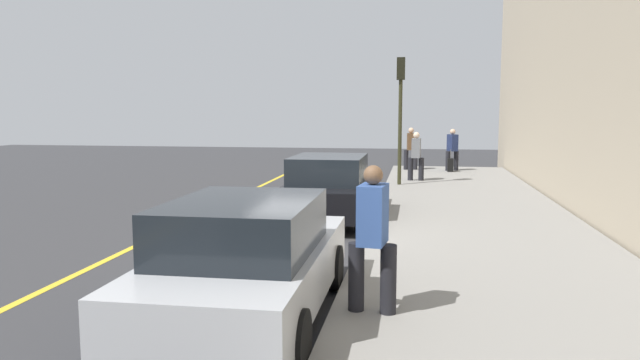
{
  "coord_description": "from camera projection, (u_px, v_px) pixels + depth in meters",
  "views": [
    {
      "loc": [
        -11.75,
        -2.0,
        2.53
      ],
      "look_at": [
        -0.8,
        -0.19,
        1.23
      ],
      "focal_mm": 33.03,
      "sensor_mm": 36.0,
      "label": 1
    }
  ],
  "objects": [
    {
      "name": "sidewalk",
      "position": [
        482.0,
        236.0,
        11.59
      ],
      "size": [
        28.0,
        4.6,
        0.15
      ],
      "primitive_type": "cube",
      "color": "gray",
      "rests_on": "ground"
    },
    {
      "name": "parked_car_black",
      "position": [
        330.0,
        188.0,
        13.63
      ],
      "size": [
        4.23,
        1.91,
        1.51
      ],
      "color": "black",
      "rests_on": "ground"
    },
    {
      "name": "rolling_suitcase",
      "position": [
        450.0,
        165.0,
        23.15
      ],
      "size": [
        0.34,
        0.22,
        0.88
      ],
      "color": "black",
      "rests_on": "sidewalk"
    },
    {
      "name": "traffic_light_pole",
      "position": [
        400.0,
        99.0,
        18.84
      ],
      "size": [
        0.35,
        0.26,
        4.07
      ],
      "color": "#2D2D19",
      "rests_on": "sidewalk"
    },
    {
      "name": "pedestrian_brown_coat",
      "position": [
        411.0,
        147.0,
        23.89
      ],
      "size": [
        0.49,
        0.56,
        1.7
      ],
      "color": "black",
      "rests_on": "sidewalk"
    },
    {
      "name": "pedestrian_blue_coat",
      "position": [
        373.0,
        235.0,
        6.91
      ],
      "size": [
        0.51,
        0.58,
        1.76
      ],
      "color": "black",
      "rests_on": "sidewalk"
    },
    {
      "name": "ground_plane",
      "position": [
        317.0,
        234.0,
        12.13
      ],
      "size": [
        56.0,
        56.0,
        0.0
      ],
      "primitive_type": "plane",
      "color": "#333335"
    },
    {
      "name": "pedestrian_navy_coat",
      "position": [
        452.0,
        148.0,
        23.51
      ],
      "size": [
        0.53,
        0.52,
        1.66
      ],
      "color": "black",
      "rests_on": "sidewalk"
    },
    {
      "name": "lane_stripe_centre",
      "position": [
        171.0,
        229.0,
        12.65
      ],
      "size": [
        28.0,
        0.14,
        0.01
      ],
      "primitive_type": "cube",
      "color": "gold",
      "rests_on": "ground"
    },
    {
      "name": "pedestrian_grey_coat",
      "position": [
        416.0,
        155.0,
        20.16
      ],
      "size": [
        0.47,
        0.55,
        1.66
      ],
      "color": "black",
      "rests_on": "sidewalk"
    },
    {
      "name": "parked_car_silver",
      "position": [
        248.0,
        260.0,
        7.03
      ],
      "size": [
        4.39,
        1.92,
        1.51
      ],
      "color": "black",
      "rests_on": "ground"
    }
  ]
}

